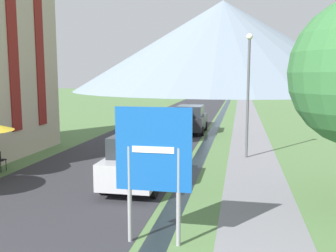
{
  "coord_description": "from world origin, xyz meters",
  "views": [
    {
      "loc": [
        2.99,
        -3.0,
        3.77
      ],
      "look_at": [
        0.46,
        10.0,
        1.98
      ],
      "focal_mm": 40.0,
      "sensor_mm": 36.0,
      "label": 1
    }
  ],
  "objects_px": {
    "parked_car_far": "(191,119)",
    "streetlamp": "(248,86)",
    "road_sign": "(153,160)",
    "parked_car_near": "(139,160)"
  },
  "relations": [
    {
      "from": "parked_car_far",
      "to": "streetlamp",
      "type": "height_order",
      "value": "streetlamp"
    },
    {
      "from": "road_sign",
      "to": "parked_car_far",
      "type": "height_order",
      "value": "road_sign"
    },
    {
      "from": "parked_car_near",
      "to": "streetlamp",
      "type": "relative_size",
      "value": 0.71
    },
    {
      "from": "road_sign",
      "to": "parked_car_near",
      "type": "height_order",
      "value": "road_sign"
    },
    {
      "from": "streetlamp",
      "to": "parked_car_near",
      "type": "bearing_deg",
      "value": -125.17
    },
    {
      "from": "parked_car_near",
      "to": "parked_car_far",
      "type": "bearing_deg",
      "value": 89.19
    },
    {
      "from": "road_sign",
      "to": "streetlamp",
      "type": "relative_size",
      "value": 0.55
    },
    {
      "from": "road_sign",
      "to": "parked_car_near",
      "type": "relative_size",
      "value": 0.77
    },
    {
      "from": "parked_car_far",
      "to": "streetlamp",
      "type": "distance_m",
      "value": 8.18
    },
    {
      "from": "parked_car_far",
      "to": "streetlamp",
      "type": "bearing_deg",
      "value": -63.11
    }
  ]
}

